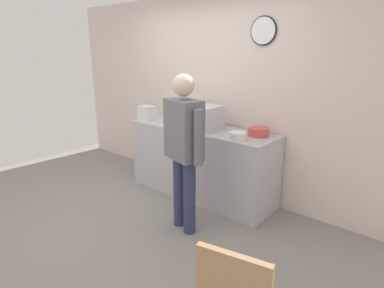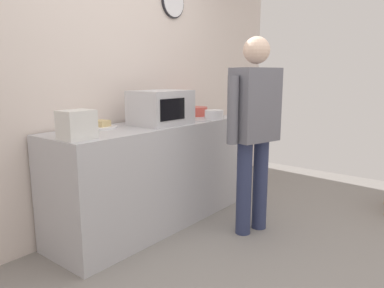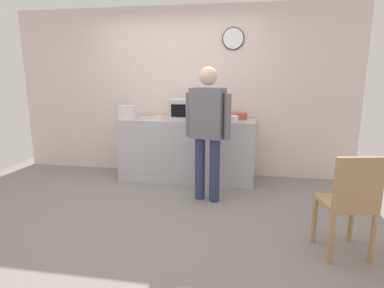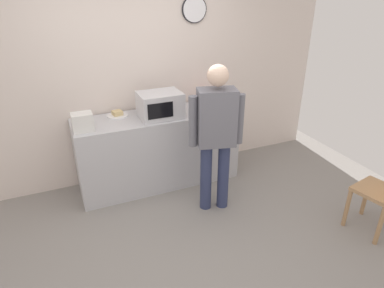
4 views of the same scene
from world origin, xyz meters
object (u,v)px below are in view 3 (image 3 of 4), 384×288
at_px(toaster, 128,112).
at_px(fork_utensil, 213,122).
at_px(microwave, 188,109).
at_px(spoon_utensil, 224,117).
at_px(sandwich_plate, 161,116).
at_px(wooden_chair, 350,201).
at_px(cereal_bowl, 232,119).
at_px(salad_bowl, 239,116).
at_px(person_standing, 208,125).

distance_m(toaster, fork_utensil, 1.30).
bearing_deg(fork_utensil, toaster, 175.57).
xyz_separation_m(microwave, spoon_utensil, (0.50, 0.35, -0.15)).
relative_size(sandwich_plate, wooden_chair, 0.27).
distance_m(microwave, fork_utensil, 0.45).
bearing_deg(wooden_chair, cereal_bowl, 123.19).
bearing_deg(toaster, salad_bowl, 8.61).
distance_m(microwave, toaster, 0.91).
relative_size(cereal_bowl, fork_utensil, 1.10).
distance_m(sandwich_plate, spoon_utensil, 0.98).
xyz_separation_m(microwave, salad_bowl, (0.73, 0.18, -0.10)).
height_order(cereal_bowl, spoon_utensil, cereal_bowl).
distance_m(microwave, cereal_bowl, 0.66).
relative_size(microwave, person_standing, 0.30).
bearing_deg(wooden_chair, toaster, 146.67).
relative_size(salad_bowl, toaster, 1.12).
bearing_deg(cereal_bowl, microwave, 169.11).
height_order(microwave, spoon_utensil, microwave).
bearing_deg(person_standing, sandwich_plate, 131.61).
bearing_deg(wooden_chair, sandwich_plate, 137.30).
bearing_deg(microwave, spoon_utensil, 35.24).
bearing_deg(cereal_bowl, fork_utensil, -169.63).
distance_m(sandwich_plate, toaster, 0.54).
distance_m(cereal_bowl, fork_utensil, 0.26).
height_order(microwave, toaster, microwave).
bearing_deg(spoon_utensil, fork_utensil, -101.75).
bearing_deg(spoon_utensil, wooden_chair, -60.05).
bearing_deg(spoon_utensil, person_standing, -96.34).
height_order(sandwich_plate, salad_bowl, salad_bowl).
height_order(toaster, person_standing, person_standing).
distance_m(spoon_utensil, person_standing, 1.08).
bearing_deg(fork_utensil, person_standing, -91.17).
height_order(microwave, salad_bowl, microwave).
bearing_deg(spoon_utensil, sandwich_plate, -172.98).
distance_m(microwave, salad_bowl, 0.76).
relative_size(salad_bowl, cereal_bowl, 1.31).
bearing_deg(salad_bowl, toaster, -171.39).
distance_m(sandwich_plate, wooden_chair, 3.04).
relative_size(toaster, wooden_chair, 0.23).
relative_size(sandwich_plate, cereal_bowl, 1.34).
bearing_deg(salad_bowl, spoon_utensil, 143.66).
distance_m(sandwich_plate, cereal_bowl, 1.17).
bearing_deg(fork_utensil, cereal_bowl, 10.37).
bearing_deg(sandwich_plate, microwave, -26.28).
bearing_deg(salad_bowl, person_standing, -111.36).
xyz_separation_m(sandwich_plate, toaster, (-0.44, -0.30, 0.08)).
distance_m(toaster, spoon_utensil, 1.47).
height_order(salad_bowl, cereal_bowl, salad_bowl).
bearing_deg(person_standing, microwave, 117.60).
bearing_deg(sandwich_plate, person_standing, -48.39).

